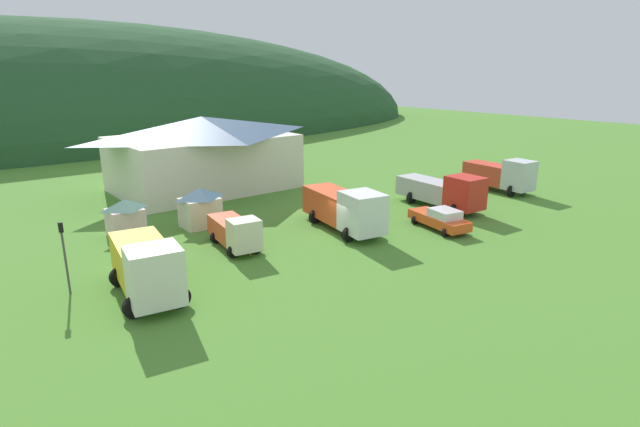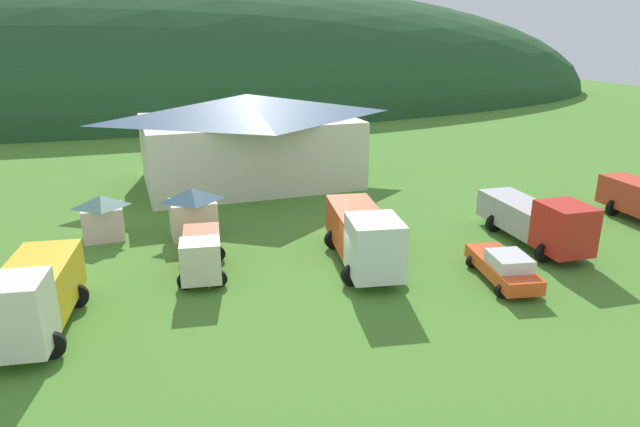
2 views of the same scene
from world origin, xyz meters
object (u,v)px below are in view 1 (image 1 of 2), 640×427
at_px(heavy_rig_striped, 146,266).
at_px(crane_truck_red, 444,191).
at_px(light_truck_cream, 235,231).
at_px(traffic_cone_near_pickup, 349,210).
at_px(traffic_light_west, 64,250).
at_px(play_shed_cream, 200,207).
at_px(heavy_rig_white, 345,208).
at_px(traffic_cone_mid_row, 251,255).
at_px(play_shed_pink, 125,217).
at_px(depot_building, 203,152).
at_px(tow_truck_silver, 502,174).
at_px(service_pickup_orange, 440,219).

xyz_separation_m(heavy_rig_striped, crane_truck_red, (26.47, 1.11, -0.16)).
bearing_deg(light_truck_cream, traffic_cone_near_pickup, 109.72).
height_order(heavy_rig_striped, traffic_light_west, traffic_light_west).
relative_size(heavy_rig_striped, crane_truck_red, 0.87).
relative_size(play_shed_cream, heavy_rig_white, 0.35).
bearing_deg(crane_truck_red, traffic_cone_mid_row, -87.65).
distance_m(play_shed_cream, traffic_cone_mid_row, 7.92).
distance_m(traffic_cone_near_pickup, traffic_cone_mid_row, 13.10).
distance_m(play_shed_pink, crane_truck_red, 25.83).
distance_m(heavy_rig_white, crane_truck_red, 10.76).
bearing_deg(traffic_cone_mid_row, crane_truck_red, -2.52).
bearing_deg(heavy_rig_white, depot_building, -164.09).
relative_size(play_shed_cream, tow_truck_silver, 0.41).
height_order(crane_truck_red, traffic_light_west, traffic_light_west).
xyz_separation_m(heavy_rig_white, traffic_cone_mid_row, (-8.25, 0.05, -1.78)).
bearing_deg(play_shed_pink, depot_building, 41.31).
relative_size(service_pickup_orange, traffic_light_west, 1.37).
relative_size(depot_building, light_truck_cream, 3.11).
relative_size(traffic_light_west, traffic_cone_near_pickup, 8.66).
xyz_separation_m(heavy_rig_white, crane_truck_red, (10.73, -0.79, -0.17)).
distance_m(play_shed_cream, light_truck_cream, 6.03).
bearing_deg(heavy_rig_striped, traffic_light_west, -125.31).
xyz_separation_m(depot_building, light_truck_cream, (-6.56, -17.38, -2.51)).
xyz_separation_m(service_pickup_orange, traffic_light_west, (-24.72, 5.52, 1.66)).
xyz_separation_m(tow_truck_silver, traffic_light_west, (-39.28, 1.60, 0.77)).
height_order(heavy_rig_striped, crane_truck_red, heavy_rig_striped).
bearing_deg(heavy_rig_white, traffic_light_west, -83.08).
distance_m(depot_building, light_truck_cream, 18.74).
xyz_separation_m(play_shed_cream, crane_truck_red, (18.62, -8.59, 0.06)).
xyz_separation_m(traffic_light_west, traffic_cone_mid_row, (10.66, -1.21, -2.49)).
distance_m(crane_truck_red, traffic_cone_near_pickup, 8.34).
bearing_deg(traffic_cone_near_pickup, crane_truck_red, -36.99).
bearing_deg(crane_truck_red, play_shed_cream, -109.90).
distance_m(light_truck_cream, service_pickup_orange, 15.36).
relative_size(play_shed_pink, heavy_rig_white, 0.31).
distance_m(heavy_rig_striped, crane_truck_red, 26.50).
bearing_deg(tow_truck_silver, heavy_rig_striped, -82.40).
bearing_deg(traffic_light_west, crane_truck_red, -3.95).
xyz_separation_m(crane_truck_red, service_pickup_orange, (-4.92, -3.48, -0.79)).
xyz_separation_m(heavy_rig_striped, traffic_cone_near_pickup, (19.94, 6.03, -1.77)).
bearing_deg(light_truck_cream, service_pickup_orange, 75.85).
bearing_deg(tow_truck_silver, crane_truck_red, -82.19).
height_order(depot_building, crane_truck_red, depot_building).
bearing_deg(heavy_rig_striped, traffic_cone_mid_row, 114.06).
height_order(depot_building, play_shed_cream, depot_building).
distance_m(crane_truck_red, traffic_cone_mid_row, 19.07).
height_order(play_shed_pink, service_pickup_orange, play_shed_pink).
relative_size(heavy_rig_striped, service_pickup_orange, 1.35).
bearing_deg(heavy_rig_striped, play_shed_pink, 176.09).
xyz_separation_m(light_truck_cream, traffic_cone_mid_row, (0.05, -1.75, -1.22)).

